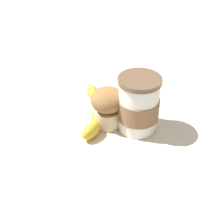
# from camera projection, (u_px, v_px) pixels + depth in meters

# --- Properties ---
(ground_plane) EXTENTS (3.00, 3.00, 0.00)m
(ground_plane) POSITION_uv_depth(u_px,v_px,m) (112.00, 129.00, 0.72)
(ground_plane) COLOR beige
(paper_napkin) EXTENTS (0.28, 0.28, 0.00)m
(paper_napkin) POSITION_uv_depth(u_px,v_px,m) (112.00, 129.00, 0.72)
(paper_napkin) COLOR beige
(paper_napkin) RESTS_ON ground_plane
(coffee_cup) EXTENTS (0.09, 0.09, 0.13)m
(coffee_cup) POSITION_uv_depth(u_px,v_px,m) (138.00, 105.00, 0.68)
(coffee_cup) COLOR white
(coffee_cup) RESTS_ON paper_napkin
(muffin) EXTENTS (0.08, 0.08, 0.10)m
(muffin) POSITION_uv_depth(u_px,v_px,m) (108.00, 105.00, 0.70)
(muffin) COLOR beige
(muffin) RESTS_ON paper_napkin
(banana) EXTENTS (0.13, 0.19, 0.03)m
(banana) POSITION_uv_depth(u_px,v_px,m) (96.00, 110.00, 0.75)
(banana) COLOR gold
(banana) RESTS_ON paper_napkin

